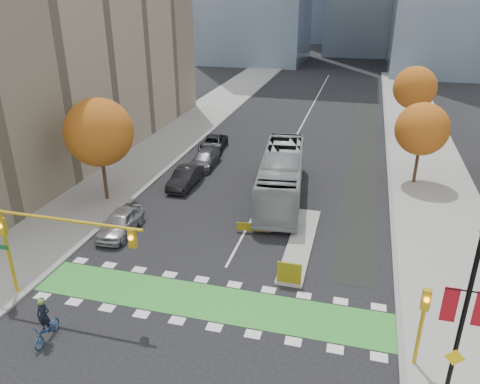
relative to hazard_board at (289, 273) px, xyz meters
The scene contains 23 objects.
ground 5.85m from the hazard_board, 133.60° to the right, with size 300.00×300.00×0.00m, color black.
sidewalk_west 23.59m from the hazard_board, 137.92° to the left, with size 7.00×120.00×0.15m, color gray.
sidewalk_east 18.45m from the hazard_board, 58.98° to the left, with size 7.00×120.00×0.15m, color gray.
curb_west 21.12m from the hazard_board, 131.54° to the left, with size 0.30×120.00×0.16m, color gray.
curb_east 16.92m from the hazard_board, 69.21° to the left, with size 0.30×120.00×0.16m, color gray.
bike_crossing 4.89m from the hazard_board, 145.98° to the right, with size 20.00×3.00×0.01m, color green.
centre_line 36.03m from the hazard_board, 96.38° to the left, with size 0.15×70.00×0.01m, color silver.
bike_lane_paint 26.05m from the hazard_board, 82.27° to the left, with size 2.50×50.00×0.01m, color black.
median_island 4.85m from the hazard_board, 90.00° to the left, with size 1.60×10.00×0.16m, color gray.
hazard_board is the anchor object (origin of this frame).
building_west 35.18m from the hazard_board, 147.56° to the left, with size 16.00×44.00×25.00m, color gray.
tree_west 18.44m from the hazard_board, 154.01° to the left, with size 5.20×5.20×8.22m.
tree_east_near 19.93m from the hazard_board, 65.80° to the left, with size 4.40×4.40×7.08m.
tree_east_far 35.13m from the hazard_board, 75.88° to the left, with size 4.80×4.80×7.65m.
traffic_signal_west 13.23m from the hazard_board, 158.45° to the right, with size 8.53×0.56×5.20m.
traffic_signal_east 8.26m from the hazard_board, 35.92° to the right, with size 0.35×0.43×4.10m.
banner_lamppost 10.76m from the hazard_board, 41.79° to the right, with size 1.65×0.36×8.28m.
cyclist 12.92m from the hazard_board, 144.41° to the right, with size 0.88×2.11×2.38m.
bus 12.26m from the hazard_board, 102.48° to the left, with size 3.15×13.48×3.75m, color #959A9C.
parked_car_a 12.66m from the hazard_board, 165.67° to the left, with size 1.93×4.79×1.63m, color #A8A9AE.
parked_car_b 16.25m from the hazard_board, 132.26° to the left, with size 1.71×4.90×1.61m, color black.
parked_car_c 20.21m from the hazard_board, 122.62° to the left, with size 2.13×5.23×1.52m, color #4B4A4F.
parked_car_d 24.93m from the hazard_board, 117.93° to the left, with size 2.33×5.05×1.40m, color black.
Camera 1 is at (7.09, -18.19, 15.70)m, focal length 35.00 mm.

